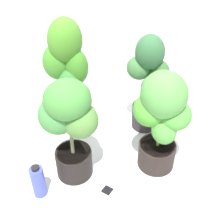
% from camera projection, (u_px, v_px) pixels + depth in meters
% --- Properties ---
extents(ground_plane, '(8.00, 8.00, 0.00)m').
position_uv_depth(ground_plane, '(111.00, 157.00, 2.27)').
color(ground_plane, silver).
rests_on(ground_plane, ground).
extents(potted_plant_back_left, '(0.40, 0.35, 0.94)m').
position_uv_depth(potted_plant_back_left, '(67.00, 69.00, 2.22)').
color(potted_plant_back_left, '#301E1D').
rests_on(potted_plant_back_left, ground).
extents(potted_plant_front_right, '(0.43, 0.42, 0.77)m').
position_uv_depth(potted_plant_front_right, '(162.00, 116.00, 1.95)').
color(potted_plant_front_right, black).
rests_on(potted_plant_front_right, ground).
extents(potted_plant_front_left, '(0.46, 0.36, 0.76)m').
position_uv_depth(potted_plant_front_left, '(69.00, 123.00, 1.88)').
color(potted_plant_front_left, black).
rests_on(potted_plant_front_left, ground).
extents(potted_plant_back_right, '(0.38, 0.31, 0.81)m').
position_uv_depth(potted_plant_back_right, '(148.00, 80.00, 2.29)').
color(potted_plant_back_right, '#262225').
rests_on(potted_plant_back_right, ground).
extents(hygrometer_box, '(0.11, 0.11, 0.03)m').
position_uv_depth(hygrometer_box, '(107.00, 191.00, 2.01)').
color(hygrometer_box, white).
rests_on(hygrometer_box, ground).
extents(nutrient_bottle, '(0.09, 0.09, 0.26)m').
position_uv_depth(nutrient_bottle, '(38.00, 181.00, 1.94)').
color(nutrient_bottle, '#4350C6').
rests_on(nutrient_bottle, ground).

